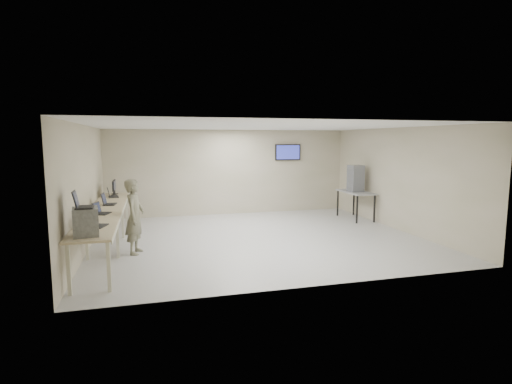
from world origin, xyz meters
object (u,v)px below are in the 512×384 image
object	(u,v)px
workbench	(106,212)
equipment_box	(86,222)
soldier	(135,217)
side_table	(356,194)

from	to	relation	value
workbench	equipment_box	xyz separation A→B (m)	(-0.06, -2.58, 0.30)
workbench	soldier	bearing A→B (deg)	-44.38
equipment_box	side_table	world-z (taller)	equipment_box
soldier	side_table	bearing A→B (deg)	-57.05
equipment_box	workbench	bearing A→B (deg)	80.21
side_table	workbench	bearing A→B (deg)	-167.56
soldier	workbench	bearing A→B (deg)	59.90
soldier	side_table	xyz separation A→B (m)	(6.55, 2.21, -0.02)
workbench	equipment_box	bearing A→B (deg)	-91.39
workbench	side_table	size ratio (longest dim) A/B	4.13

